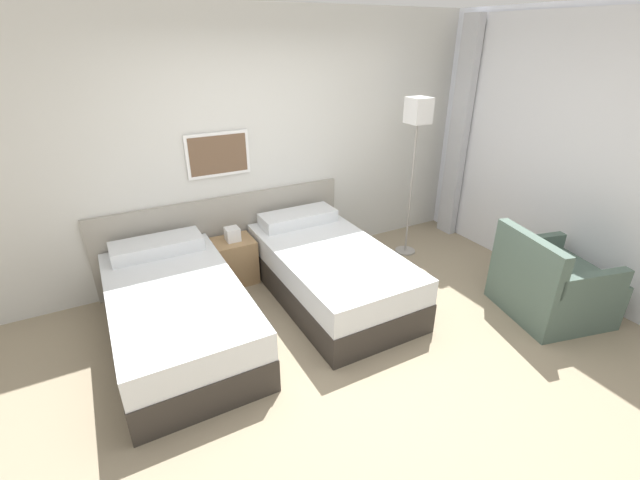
{
  "coord_description": "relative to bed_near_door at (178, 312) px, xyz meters",
  "views": [
    {
      "loc": [
        -1.57,
        -2.32,
        2.4
      ],
      "look_at": [
        0.14,
        0.84,
        0.68
      ],
      "focal_mm": 24.0,
      "sensor_mm": 36.0,
      "label": 1
    }
  ],
  "objects": [
    {
      "name": "ground_plane",
      "position": [
        1.2,
        -0.92,
        -0.28
      ],
      "size": [
        16.0,
        16.0,
        0.0
      ],
      "primitive_type": "plane",
      "color": "gray"
    },
    {
      "name": "wall_headboard",
      "position": [
        1.17,
        1.01,
        1.02
      ],
      "size": [
        10.0,
        0.1,
        2.7
      ],
      "color": "silver",
      "rests_on": "ground_plane"
    },
    {
      "name": "wall_window",
      "position": [
        3.79,
        -1.11,
        1.06
      ],
      "size": [
        0.21,
        4.4,
        2.7
      ],
      "color": "white",
      "rests_on": "ground_plane"
    },
    {
      "name": "bed_near_door",
      "position": [
        0.0,
        0.0,
        0.0
      ],
      "size": [
        1.04,
        1.92,
        0.66
      ],
      "color": "#332D28",
      "rests_on": "ground_plane"
    },
    {
      "name": "bed_near_window",
      "position": [
        1.49,
        0.0,
        0.0
      ],
      "size": [
        1.04,
        1.92,
        0.66
      ],
      "color": "#332D28",
      "rests_on": "ground_plane"
    },
    {
      "name": "nightstand",
      "position": [
        0.74,
        0.73,
        -0.02
      ],
      "size": [
        0.41,
        0.36,
        0.62
      ],
      "color": "#9E7A51",
      "rests_on": "ground_plane"
    },
    {
      "name": "floor_lamp",
      "position": [
        2.8,
        0.4,
        1.25
      ],
      "size": [
        0.24,
        0.24,
        1.82
      ],
      "color": "#9E9993",
      "rests_on": "ground_plane"
    },
    {
      "name": "armchair",
      "position": [
        3.17,
        -1.25,
        0.0
      ],
      "size": [
        1.0,
        1.01,
        0.84
      ],
      "rotation": [
        0.0,
        0.0,
        1.33
      ],
      "color": "#4C6056",
      "rests_on": "ground_plane"
    }
  ]
}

